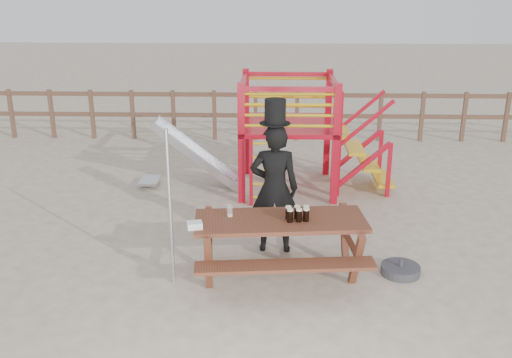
# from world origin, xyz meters

# --- Properties ---
(ground) EXTENTS (60.00, 60.00, 0.00)m
(ground) POSITION_xyz_m (0.00, 0.00, 0.00)
(ground) COLOR beige
(ground) RESTS_ON ground
(back_fence) EXTENTS (15.09, 0.09, 1.20)m
(back_fence) POSITION_xyz_m (0.00, 7.00, 0.74)
(back_fence) COLOR brown
(back_fence) RESTS_ON ground
(playground_fort) EXTENTS (4.71, 1.84, 2.10)m
(playground_fort) POSITION_xyz_m (0.12, 3.58, 1.07)
(playground_fort) COLOR #B70C1D
(playground_fort) RESTS_ON ground
(picnic_table) EXTENTS (2.29, 1.69, 0.84)m
(picnic_table) POSITION_xyz_m (0.05, 0.11, 0.53)
(picnic_table) COLOR brown
(picnic_table) RESTS_ON ground
(man_with_hat) EXTENTS (0.68, 0.45, 2.20)m
(man_with_hat) POSITION_xyz_m (-0.03, 0.94, 0.99)
(man_with_hat) COLOR black
(man_with_hat) RESTS_ON ground
(metal_pole) EXTENTS (0.05, 0.05, 2.05)m
(metal_pole) POSITION_xyz_m (-1.32, -0.07, 1.02)
(metal_pole) COLOR #B2B2B7
(metal_pole) RESTS_ON ground
(parasol_base) EXTENTS (0.51, 0.51, 0.22)m
(parasol_base) POSITION_xyz_m (1.65, 0.26, 0.06)
(parasol_base) COLOR #36363B
(parasol_base) RESTS_ON ground
(paper_bag) EXTENTS (0.21, 0.18, 0.08)m
(paper_bag) POSITION_xyz_m (-1.00, -0.21, 0.88)
(paper_bag) COLOR white
(paper_bag) RESTS_ON picnic_table
(stout_pints) EXTENTS (0.30, 0.20, 0.17)m
(stout_pints) POSITION_xyz_m (0.26, 0.08, 0.92)
(stout_pints) COLOR black
(stout_pints) RESTS_ON picnic_table
(empty_glasses) EXTENTS (0.07, 0.07, 0.15)m
(empty_glasses) POSITION_xyz_m (-0.60, 0.17, 0.90)
(empty_glasses) COLOR silver
(empty_glasses) RESTS_ON picnic_table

